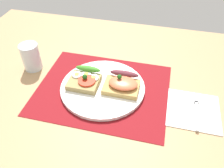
{
  "coord_description": "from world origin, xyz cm",
  "views": [
    {
      "loc": [
        15.29,
        -50.54,
        50.75
      ],
      "look_at": [
        3.0,
        0.0,
        2.92
      ],
      "focal_mm": 37.07,
      "sensor_mm": 36.0,
      "label": 1
    }
  ],
  "objects_px": {
    "napkin": "(193,110)",
    "fork": "(197,109)",
    "sandwich_egg_tomato": "(85,79)",
    "drinking_glass": "(31,57)",
    "plate": "(103,87)",
    "sandwich_salmon": "(122,84)"
  },
  "relations": [
    {
      "from": "sandwich_salmon",
      "to": "fork",
      "type": "distance_m",
      "value": 0.23
    },
    {
      "from": "fork",
      "to": "sandwich_egg_tomato",
      "type": "bearing_deg",
      "value": 175.74
    },
    {
      "from": "fork",
      "to": "drinking_glass",
      "type": "height_order",
      "value": "drinking_glass"
    },
    {
      "from": "plate",
      "to": "drinking_glass",
      "type": "height_order",
      "value": "drinking_glass"
    },
    {
      "from": "fork",
      "to": "drinking_glass",
      "type": "bearing_deg",
      "value": 172.52
    },
    {
      "from": "drinking_glass",
      "to": "sandwich_salmon",
      "type": "bearing_deg",
      "value": -7.52
    },
    {
      "from": "napkin",
      "to": "fork",
      "type": "distance_m",
      "value": 0.01
    },
    {
      "from": "sandwich_egg_tomato",
      "to": "drinking_glass",
      "type": "bearing_deg",
      "value": 167.28
    },
    {
      "from": "plate",
      "to": "napkin",
      "type": "relative_size",
      "value": 1.78
    },
    {
      "from": "fork",
      "to": "drinking_glass",
      "type": "relative_size",
      "value": 1.57
    },
    {
      "from": "plate",
      "to": "sandwich_egg_tomato",
      "type": "distance_m",
      "value": 0.06
    },
    {
      "from": "fork",
      "to": "sandwich_salmon",
      "type": "bearing_deg",
      "value": 172.58
    },
    {
      "from": "sandwich_egg_tomato",
      "to": "drinking_glass",
      "type": "height_order",
      "value": "drinking_glass"
    },
    {
      "from": "sandwich_egg_tomato",
      "to": "fork",
      "type": "relative_size",
      "value": 0.67
    },
    {
      "from": "plate",
      "to": "fork",
      "type": "height_order",
      "value": "plate"
    },
    {
      "from": "sandwich_egg_tomato",
      "to": "napkin",
      "type": "relative_size",
      "value": 0.66
    },
    {
      "from": "plate",
      "to": "sandwich_salmon",
      "type": "relative_size",
      "value": 2.45
    },
    {
      "from": "sandwich_egg_tomato",
      "to": "drinking_glass",
      "type": "xyz_separation_m",
      "value": [
        -0.21,
        0.05,
        0.02
      ]
    },
    {
      "from": "plate",
      "to": "drinking_glass",
      "type": "bearing_deg",
      "value": 169.48
    },
    {
      "from": "sandwich_egg_tomato",
      "to": "sandwich_salmon",
      "type": "relative_size",
      "value": 0.91
    },
    {
      "from": "drinking_glass",
      "to": "napkin",
      "type": "bearing_deg",
      "value": -7.73
    },
    {
      "from": "plate",
      "to": "fork",
      "type": "relative_size",
      "value": 1.81
    }
  ]
}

